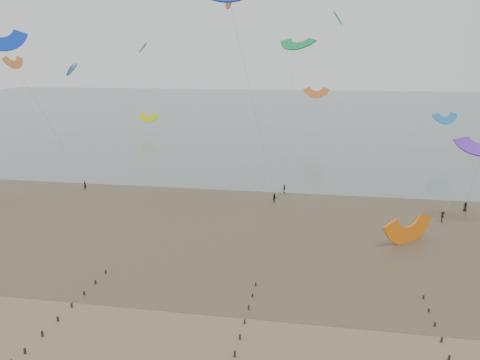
# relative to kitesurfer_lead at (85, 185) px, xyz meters

# --- Properties ---
(ground) EXTENTS (500.00, 500.00, 0.00)m
(ground) POSITION_rel_kitesurfer_lead_xyz_m (34.23, -45.83, -0.86)
(ground) COLOR brown
(ground) RESTS_ON ground
(sea_and_shore) EXTENTS (500.00, 665.00, 0.03)m
(sea_and_shore) POSITION_rel_kitesurfer_lead_xyz_m (30.15, -11.43, -0.85)
(sea_and_shore) COLOR #475654
(sea_and_shore) RESTS_ON ground
(kitesurfer_lead) EXTENTS (0.72, 0.59, 1.72)m
(kitesurfer_lead) POSITION_rel_kitesurfer_lead_xyz_m (0.00, 0.00, 0.00)
(kitesurfer_lead) COLOR black
(kitesurfer_lead) RESTS_ON ground
(kitesurfers) EXTENTS (133.02, 20.61, 1.84)m
(kitesurfers) POSITION_rel_kitesurfer_lead_xyz_m (59.44, 1.81, -0.04)
(kitesurfers) COLOR black
(kitesurfers) RESTS_ON ground
(grounded_kite) EXTENTS (9.72, 9.47, 4.22)m
(grounded_kite) POSITION_rel_kitesurfer_lead_xyz_m (57.35, -17.47, -0.86)
(grounded_kite) COLOR orange
(grounded_kite) RESTS_ON ground
(kites_airborne) EXTENTS (245.60, 126.91, 44.52)m
(kites_airborne) POSITION_rel_kitesurfer_lead_xyz_m (28.76, 41.48, 21.01)
(kites_airborne) COLOR #0E3AE4
(kites_airborne) RESTS_ON ground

